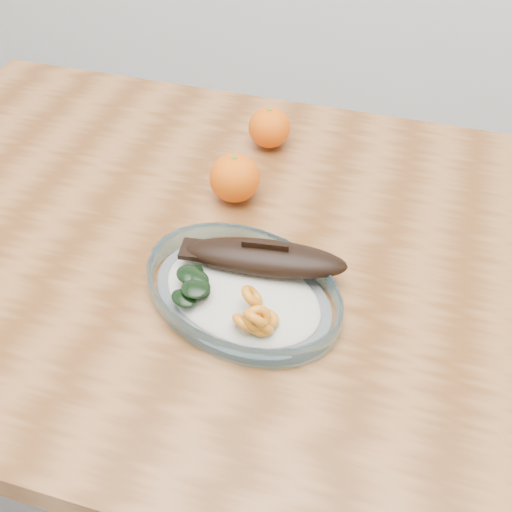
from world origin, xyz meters
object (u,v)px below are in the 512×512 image
Objects in this scene: dining_table at (234,292)px; orange_left at (269,128)px; plated_meal at (243,288)px; orange_right at (235,178)px.

orange_left is (-0.02, 0.25, 0.13)m from dining_table.
plated_meal is 8.35× the size of orange_right.
dining_table is 0.16m from plated_meal.
dining_table is at bearing -86.00° from orange_left.
dining_table is 17.47× the size of orange_left.
dining_table is 0.17m from orange_right.
orange_left is (-0.06, 0.34, 0.02)m from plated_meal.
dining_table is at bearing 136.39° from plated_meal.
plated_meal reaches higher than orange_left.
plated_meal is (0.05, -0.09, 0.12)m from dining_table.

